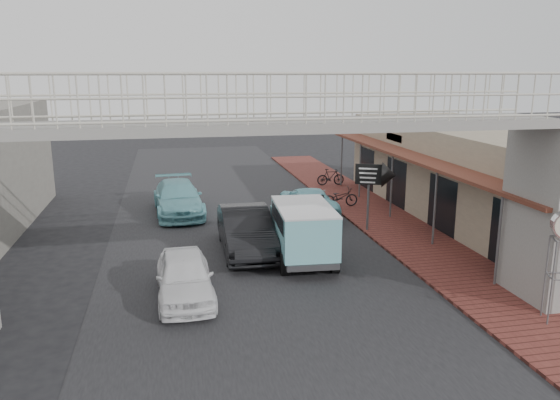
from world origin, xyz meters
name	(u,v)px	position (x,y,z in m)	size (l,w,h in m)	color
ground	(254,269)	(0.00, 0.00, 0.00)	(120.00, 120.00, 0.00)	black
road_strip	(254,269)	(0.00, 0.00, 0.01)	(10.00, 60.00, 0.01)	black
sidewalk	(400,231)	(6.50, 3.00, 0.05)	(3.00, 40.00, 0.10)	brown
shophouse_row	(489,175)	(10.97, 4.00, 2.01)	(7.20, 18.00, 4.00)	gray
footbridge	(278,204)	(0.00, -4.00, 3.18)	(16.40, 2.40, 6.34)	gray
white_hatchback	(185,276)	(-2.32, -1.93, 0.67)	(1.57, 3.91, 1.33)	white
dark_sedan	(246,230)	(0.00, 1.83, 0.81)	(1.70, 4.89, 1.61)	black
angkot_curb	(308,202)	(3.50, 6.35, 0.64)	(2.12, 4.60, 1.28)	#80D1DE
angkot_far	(178,198)	(-2.25, 7.85, 0.74)	(2.07, 5.09, 1.48)	#6FB8C2
angkot_van	(303,225)	(1.78, 0.54, 1.27)	(2.12, 4.19, 2.00)	black
motorcycle_near	(340,197)	(5.30, 7.23, 0.56)	(0.60, 1.73, 0.91)	black
motorcycle_far	(331,177)	(6.33, 12.16, 0.57)	(0.44, 1.56, 0.94)	black
arrow_sign	(387,176)	(5.81, 3.02, 2.36)	(1.68, 1.15, 2.79)	#59595B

